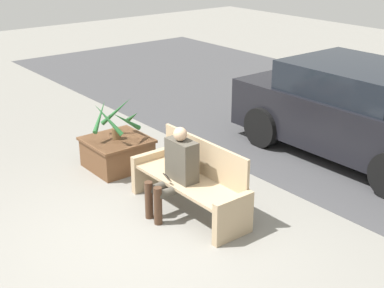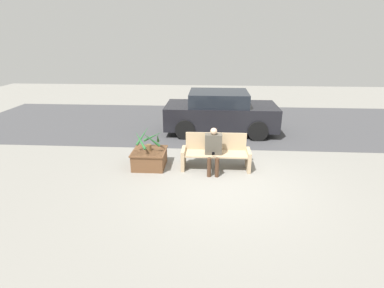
# 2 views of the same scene
# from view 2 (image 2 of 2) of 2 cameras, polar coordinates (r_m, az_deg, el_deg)

# --- Properties ---
(ground_plane) EXTENTS (30.00, 30.00, 0.00)m
(ground_plane) POSITION_cam_2_polar(r_m,az_deg,el_deg) (7.25, 6.21, -7.46)
(ground_plane) COLOR gray
(road_surface) EXTENTS (20.00, 6.00, 0.01)m
(road_surface) POSITION_cam_2_polar(r_m,az_deg,el_deg) (12.17, 5.26, 4.02)
(road_surface) COLOR #424244
(road_surface) RESTS_ON ground_plane
(bench) EXTENTS (1.79, 0.57, 0.91)m
(bench) POSITION_cam_2_polar(r_m,az_deg,el_deg) (7.90, 4.55, -1.72)
(bench) COLOR tan
(bench) RESTS_ON ground_plane
(person_seated) EXTENTS (0.43, 0.61, 1.14)m
(person_seated) POSITION_cam_2_polar(r_m,az_deg,el_deg) (7.63, 4.09, -0.86)
(person_seated) COLOR #4C473D
(person_seated) RESTS_ON ground_plane
(planter_box) EXTENTS (0.87, 0.90, 0.46)m
(planter_box) POSITION_cam_2_polar(r_m,az_deg,el_deg) (8.07, -8.09, -2.63)
(planter_box) COLOR brown
(planter_box) RESTS_ON ground_plane
(potted_plant) EXTENTS (0.72, 0.74, 0.61)m
(potted_plant) POSITION_cam_2_polar(r_m,az_deg,el_deg) (7.90, -8.20, 0.87)
(potted_plant) COLOR brown
(potted_plant) RESTS_ON planter_box
(parked_car) EXTENTS (3.93, 1.98, 1.48)m
(parked_car) POSITION_cam_2_polar(r_m,az_deg,el_deg) (10.84, 5.42, 6.04)
(parked_car) COLOR black
(parked_car) RESTS_ON ground_plane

